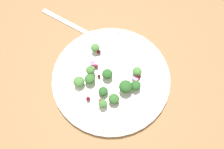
% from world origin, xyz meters
% --- Properties ---
extents(ground_plane, '(1.80, 1.80, 0.02)m').
position_xyz_m(ground_plane, '(0.00, 0.00, -0.01)').
color(ground_plane, olive).
extents(plate, '(0.28, 0.28, 0.02)m').
position_xyz_m(plate, '(0.02, -0.00, 0.01)').
color(plate, white).
rests_on(plate, ground_plane).
extents(dressing_pool, '(0.16, 0.16, 0.00)m').
position_xyz_m(dressing_pool, '(0.02, -0.00, 0.01)').
color(dressing_pool, white).
rests_on(dressing_pool, plate).
extents(broccoli_floret_0, '(0.02, 0.02, 0.02)m').
position_xyz_m(broccoli_floret_0, '(0.08, 0.05, 0.03)').
color(broccoli_floret_0, '#9EC684').
rests_on(broccoli_floret_0, plate).
extents(broccoli_floret_1, '(0.02, 0.02, 0.02)m').
position_xyz_m(broccoli_floret_1, '(-0.02, 0.01, 0.03)').
color(broccoli_floret_1, '#9EC684').
rests_on(broccoli_floret_1, plate).
extents(broccoli_floret_2, '(0.02, 0.02, 0.02)m').
position_xyz_m(broccoli_floret_2, '(-0.05, 0.00, 0.03)').
color(broccoli_floret_2, '#8EB77A').
rests_on(broccoli_floret_2, plate).
extents(broccoli_floret_3, '(0.02, 0.02, 0.02)m').
position_xyz_m(broccoli_floret_3, '(0.01, -0.06, 0.03)').
color(broccoli_floret_3, '#ADD18E').
rests_on(broccoli_floret_3, plate).
extents(broccoli_floret_4, '(0.02, 0.02, 0.02)m').
position_xyz_m(broccoli_floret_4, '(0.02, 0.01, 0.03)').
color(broccoli_floret_4, '#ADD18E').
rests_on(broccoli_floret_4, plate).
extents(broccoli_floret_5, '(0.02, 0.02, 0.02)m').
position_xyz_m(broccoli_floret_5, '(-0.00, 0.04, 0.03)').
color(broccoli_floret_5, '#ADD18E').
rests_on(broccoli_floret_5, plate).
extents(broccoli_floret_6, '(0.03, 0.03, 0.03)m').
position_xyz_m(broccoli_floret_6, '(-0.01, 0.07, 0.03)').
color(broccoli_floret_6, '#8EB77A').
rests_on(broccoli_floret_6, plate).
extents(broccoli_floret_7, '(0.02, 0.02, 0.02)m').
position_xyz_m(broccoli_floret_7, '(0.02, 0.05, 0.03)').
color(broccoli_floret_7, '#ADD18E').
rests_on(broccoli_floret_7, plate).
extents(broccoli_floret_8, '(0.02, 0.02, 0.02)m').
position_xyz_m(broccoli_floret_8, '(-0.03, -0.02, 0.03)').
color(broccoli_floret_8, '#9EC684').
rests_on(broccoli_floret_8, plate).
extents(broccoli_floret_9, '(0.03, 0.03, 0.03)m').
position_xyz_m(broccoli_floret_9, '(-0.00, -0.04, 0.03)').
color(broccoli_floret_9, '#9EC684').
rests_on(broccoli_floret_9, plate).
extents(broccoli_floret_10, '(0.02, 0.02, 0.02)m').
position_xyz_m(broccoli_floret_10, '(0.05, -0.06, 0.03)').
color(broccoli_floret_10, '#ADD18E').
rests_on(broccoli_floret_10, plate).
extents(cranberry_0, '(0.01, 0.01, 0.01)m').
position_xyz_m(cranberry_0, '(0.02, -0.06, 0.02)').
color(cranberry_0, '#4C0A14').
rests_on(cranberry_0, plate).
extents(cranberry_1, '(0.01, 0.01, 0.01)m').
position_xyz_m(cranberry_1, '(0.02, 0.03, 0.02)').
color(cranberry_1, '#4C0A14').
rests_on(cranberry_1, plate).
extents(cranberry_2, '(0.01, 0.01, 0.01)m').
position_xyz_m(cranberry_2, '(0.04, 0.04, 0.02)').
color(cranberry_2, maroon).
rests_on(cranberry_2, plate).
extents(cranberry_3, '(0.01, 0.01, 0.01)m').
position_xyz_m(cranberry_3, '(-0.04, 0.01, 0.02)').
color(cranberry_3, maroon).
rests_on(cranberry_3, plate).
extents(cranberry_4, '(0.01, 0.01, 0.01)m').
position_xyz_m(cranberry_4, '(0.04, -0.06, 0.02)').
color(cranberry_4, maroon).
rests_on(cranberry_4, plate).
extents(cranberry_5, '(0.01, 0.01, 0.01)m').
position_xyz_m(cranberry_5, '(0.08, 0.04, 0.02)').
color(cranberry_5, '#4C0A14').
rests_on(cranberry_5, plate).
extents(cranberry_6, '(0.01, 0.01, 0.01)m').
position_xyz_m(cranberry_6, '(-0.04, 0.04, 0.02)').
color(cranberry_6, maroon).
rests_on(cranberry_6, plate).
extents(onion_bit_0, '(0.02, 0.02, 0.00)m').
position_xyz_m(onion_bit_0, '(0.03, -0.06, 0.02)').
color(onion_bit_0, '#A35B93').
rests_on(onion_bit_0, plate).
extents(onion_bit_1, '(0.02, 0.01, 0.00)m').
position_xyz_m(onion_bit_1, '(-0.03, -0.02, 0.02)').
color(onion_bit_1, '#934C84').
rests_on(onion_bit_1, plate).
extents(onion_bit_2, '(0.01, 0.01, 0.00)m').
position_xyz_m(onion_bit_2, '(0.05, 0.05, 0.02)').
color(onion_bit_2, '#843D75').
rests_on(onion_bit_2, plate).
extents(onion_bit_3, '(0.01, 0.01, 0.01)m').
position_xyz_m(onion_bit_3, '(0.00, -0.05, 0.02)').
color(onion_bit_3, '#934C84').
rests_on(onion_bit_3, plate).
extents(fork, '(0.07, 0.18, 0.01)m').
position_xyz_m(fork, '(0.15, 0.13, 0.00)').
color(fork, silver).
rests_on(fork, ground_plane).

